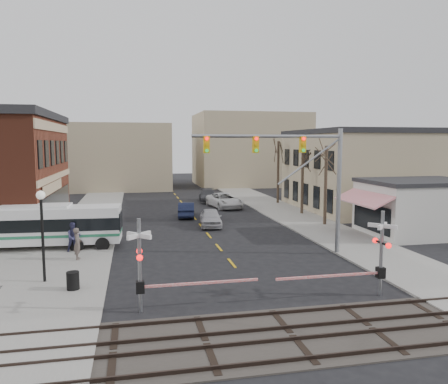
{
  "coord_description": "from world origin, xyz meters",
  "views": [
    {
      "loc": [
        -5.59,
        -22.59,
        7.08
      ],
      "look_at": [
        0.92,
        8.7,
        3.5
      ],
      "focal_mm": 35.0,
      "sensor_mm": 36.0,
      "label": 1
    }
  ],
  "objects_px": {
    "car_b": "(186,210)",
    "pedestrian_far": "(74,237)",
    "traffic_signal_mast": "(300,165)",
    "pedestrian_near": "(77,244)",
    "street_lamp": "(42,217)",
    "transit_bus": "(36,225)",
    "car_d": "(208,196)",
    "rr_crossing_east": "(373,255)",
    "trash_bin": "(73,281)",
    "rr_crossing_west": "(150,266)",
    "car_a": "(211,218)",
    "car_c": "(225,200)"
  },
  "relations": [
    {
      "from": "traffic_signal_mast",
      "to": "trash_bin",
      "type": "height_order",
      "value": "traffic_signal_mast"
    },
    {
      "from": "rr_crossing_east",
      "to": "car_d",
      "type": "relative_size",
      "value": 1.1
    },
    {
      "from": "car_a",
      "to": "car_b",
      "type": "bearing_deg",
      "value": 112.42
    },
    {
      "from": "pedestrian_near",
      "to": "car_b",
      "type": "bearing_deg",
      "value": -30.56
    },
    {
      "from": "street_lamp",
      "to": "pedestrian_far",
      "type": "distance_m",
      "value": 6.62
    },
    {
      "from": "rr_crossing_west",
      "to": "trash_bin",
      "type": "xyz_separation_m",
      "value": [
        -3.55,
        3.28,
        -1.42
      ]
    },
    {
      "from": "transit_bus",
      "to": "car_b",
      "type": "bearing_deg",
      "value": 43.72
    },
    {
      "from": "traffic_signal_mast",
      "to": "street_lamp",
      "type": "height_order",
      "value": "traffic_signal_mast"
    },
    {
      "from": "transit_bus",
      "to": "pedestrian_near",
      "type": "relative_size",
      "value": 5.78
    },
    {
      "from": "pedestrian_far",
      "to": "car_d",
      "type": "bearing_deg",
      "value": 39.02
    },
    {
      "from": "rr_crossing_east",
      "to": "trash_bin",
      "type": "distance_m",
      "value": 14.18
    },
    {
      "from": "rr_crossing_east",
      "to": "pedestrian_near",
      "type": "xyz_separation_m",
      "value": [
        -14.11,
        9.11,
        -0.89
      ]
    },
    {
      "from": "rr_crossing_west",
      "to": "pedestrian_near",
      "type": "distance_m",
      "value": 9.82
    },
    {
      "from": "rr_crossing_east",
      "to": "pedestrian_far",
      "type": "height_order",
      "value": "rr_crossing_east"
    },
    {
      "from": "rr_crossing_west",
      "to": "rr_crossing_east",
      "type": "relative_size",
      "value": 1.0
    },
    {
      "from": "trash_bin",
      "to": "car_d",
      "type": "height_order",
      "value": "car_d"
    },
    {
      "from": "transit_bus",
      "to": "car_b",
      "type": "xyz_separation_m",
      "value": [
        11.35,
        10.85,
        -0.91
      ]
    },
    {
      "from": "transit_bus",
      "to": "rr_crossing_east",
      "type": "distance_m",
      "value": 21.4
    },
    {
      "from": "transit_bus",
      "to": "street_lamp",
      "type": "bearing_deg",
      "value": -76.24
    },
    {
      "from": "transit_bus",
      "to": "car_d",
      "type": "height_order",
      "value": "transit_bus"
    },
    {
      "from": "car_a",
      "to": "pedestrian_far",
      "type": "distance_m",
      "value": 12.57
    },
    {
      "from": "car_d",
      "to": "rr_crossing_east",
      "type": "bearing_deg",
      "value": -81.54
    },
    {
      "from": "transit_bus",
      "to": "pedestrian_far",
      "type": "bearing_deg",
      "value": -32.12
    },
    {
      "from": "transit_bus",
      "to": "pedestrian_near",
      "type": "height_order",
      "value": "transit_bus"
    },
    {
      "from": "rr_crossing_west",
      "to": "pedestrian_near",
      "type": "relative_size",
      "value": 2.91
    },
    {
      "from": "traffic_signal_mast",
      "to": "car_b",
      "type": "height_order",
      "value": "traffic_signal_mast"
    },
    {
      "from": "rr_crossing_west",
      "to": "car_b",
      "type": "distance_m",
      "value": 23.89
    },
    {
      "from": "rr_crossing_west",
      "to": "street_lamp",
      "type": "height_order",
      "value": "street_lamp"
    },
    {
      "from": "rr_crossing_west",
      "to": "street_lamp",
      "type": "bearing_deg",
      "value": 136.6
    },
    {
      "from": "car_b",
      "to": "pedestrian_near",
      "type": "height_order",
      "value": "pedestrian_near"
    },
    {
      "from": "car_a",
      "to": "rr_crossing_east",
      "type": "bearing_deg",
      "value": -70.09
    },
    {
      "from": "rr_crossing_east",
      "to": "car_a",
      "type": "xyz_separation_m",
      "value": [
        -4.34,
        18.44,
        -1.22
      ]
    },
    {
      "from": "car_d",
      "to": "car_a",
      "type": "bearing_deg",
      "value": -93.64
    },
    {
      "from": "traffic_signal_mast",
      "to": "pedestrian_near",
      "type": "bearing_deg",
      "value": 173.58
    },
    {
      "from": "traffic_signal_mast",
      "to": "pedestrian_near",
      "type": "height_order",
      "value": "traffic_signal_mast"
    },
    {
      "from": "rr_crossing_west",
      "to": "car_c",
      "type": "height_order",
      "value": "rr_crossing_west"
    },
    {
      "from": "traffic_signal_mast",
      "to": "car_b",
      "type": "bearing_deg",
      "value": 107.85
    },
    {
      "from": "rr_crossing_west",
      "to": "car_a",
      "type": "relative_size",
      "value": 1.28
    },
    {
      "from": "transit_bus",
      "to": "car_c",
      "type": "height_order",
      "value": "transit_bus"
    },
    {
      "from": "car_b",
      "to": "pedestrian_far",
      "type": "bearing_deg",
      "value": 62.06
    },
    {
      "from": "car_c",
      "to": "rr_crossing_east",
      "type": "bearing_deg",
      "value": -97.71
    },
    {
      "from": "rr_crossing_east",
      "to": "pedestrian_far",
      "type": "xyz_separation_m",
      "value": [
        -14.59,
        11.19,
        -0.9
      ]
    },
    {
      "from": "transit_bus",
      "to": "car_b",
      "type": "height_order",
      "value": "transit_bus"
    },
    {
      "from": "car_b",
      "to": "pedestrian_far",
      "type": "xyz_separation_m",
      "value": [
        -8.79,
        -12.46,
        0.36
      ]
    },
    {
      "from": "rr_crossing_west",
      "to": "rr_crossing_east",
      "type": "height_order",
      "value": "same"
    },
    {
      "from": "rr_crossing_east",
      "to": "street_lamp",
      "type": "xyz_separation_m",
      "value": [
        -15.25,
        5.02,
        1.43
      ]
    },
    {
      "from": "rr_crossing_west",
      "to": "car_a",
      "type": "height_order",
      "value": "rr_crossing_west"
    },
    {
      "from": "car_d",
      "to": "pedestrian_near",
      "type": "bearing_deg",
      "value": -110.83
    },
    {
      "from": "rr_crossing_west",
      "to": "pedestrian_far",
      "type": "relative_size",
      "value": 2.96
    },
    {
      "from": "rr_crossing_east",
      "to": "pedestrian_far",
      "type": "relative_size",
      "value": 2.96
    }
  ]
}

